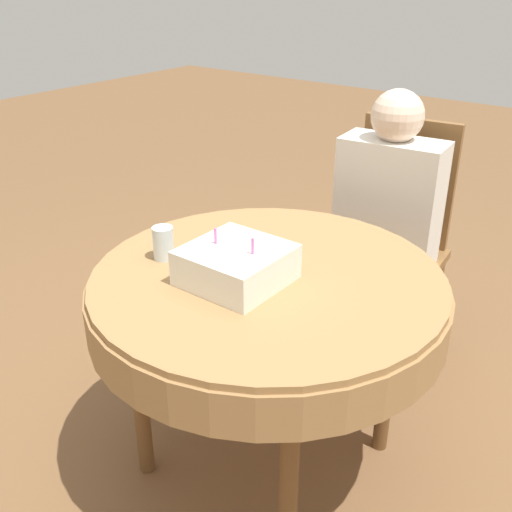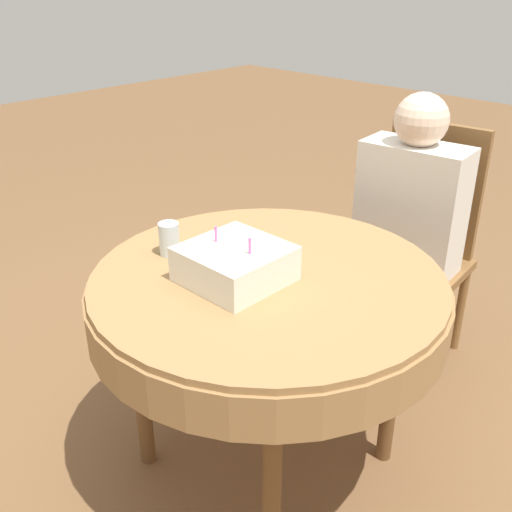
{
  "view_description": "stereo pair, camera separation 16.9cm",
  "coord_description": "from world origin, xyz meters",
  "px_view_note": "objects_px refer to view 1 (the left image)",
  "views": [
    {
      "loc": [
        0.9,
        -1.22,
        1.51
      ],
      "look_at": [
        -0.02,
        -0.03,
        0.76
      ],
      "focal_mm": 42.0,
      "sensor_mm": 36.0,
      "label": 1
    },
    {
      "loc": [
        1.03,
        -1.11,
        1.51
      ],
      "look_at": [
        -0.02,
        -0.03,
        0.76
      ],
      "focal_mm": 42.0,
      "sensor_mm": 36.0,
      "label": 2
    }
  ],
  "objects_px": {
    "birthday_cake": "(236,265)",
    "person": "(387,206)",
    "chair": "(392,235)",
    "drinking_glass": "(163,243)"
  },
  "relations": [
    {
      "from": "chair",
      "to": "drinking_glass",
      "type": "height_order",
      "value": "chair"
    },
    {
      "from": "birthday_cake",
      "to": "drinking_glass",
      "type": "xyz_separation_m",
      "value": [
        -0.26,
        -0.02,
        -0.0
      ]
    },
    {
      "from": "person",
      "to": "drinking_glass",
      "type": "xyz_separation_m",
      "value": [
        -0.29,
        -0.92,
        0.1
      ]
    },
    {
      "from": "birthday_cake",
      "to": "drinking_glass",
      "type": "relative_size",
      "value": 2.58
    },
    {
      "from": "person",
      "to": "chair",
      "type": "bearing_deg",
      "value": 90.0
    },
    {
      "from": "chair",
      "to": "person",
      "type": "distance_m",
      "value": 0.19
    },
    {
      "from": "chair",
      "to": "drinking_glass",
      "type": "bearing_deg",
      "value": -111.06
    },
    {
      "from": "chair",
      "to": "person",
      "type": "xyz_separation_m",
      "value": [
        0.01,
        -0.1,
        0.16
      ]
    },
    {
      "from": "chair",
      "to": "birthday_cake",
      "type": "relative_size",
      "value": 3.63
    },
    {
      "from": "birthday_cake",
      "to": "person",
      "type": "bearing_deg",
      "value": 88.56
    }
  ]
}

